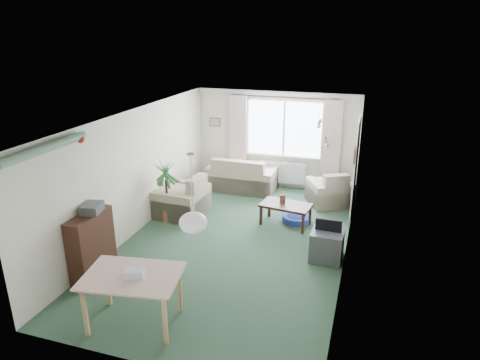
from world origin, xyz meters
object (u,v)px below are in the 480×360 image
(sofa, at_px, (242,173))
(coffee_table, at_px, (286,214))
(pet_bed, at_px, (297,218))
(tv_cube, at_px, (327,245))
(armchair_corner, at_px, (330,187))
(armchair_left, at_px, (181,195))
(dining_table, at_px, (134,300))
(bookshelf, at_px, (92,245))
(houseplant, at_px, (167,191))

(sofa, bearing_deg, coffee_table, 131.11)
(coffee_table, bearing_deg, pet_bed, 52.62)
(tv_cube, relative_size, pet_bed, 0.97)
(armchair_corner, xyz_separation_m, pet_bed, (-0.54, -1.15, -0.34))
(tv_cube, bearing_deg, armchair_left, 165.02)
(armchair_left, distance_m, dining_table, 3.62)
(bookshelf, height_order, houseplant, houseplant)
(houseplant, relative_size, tv_cube, 2.23)
(armchair_left, height_order, pet_bed, armchair_left)
(armchair_corner, bearing_deg, pet_bed, 37.84)
(armchair_left, relative_size, coffee_table, 1.00)
(pet_bed, bearing_deg, sofa, 138.93)
(coffee_table, distance_m, pet_bed, 0.35)
(pet_bed, bearing_deg, bookshelf, -132.15)
(dining_table, distance_m, pet_bed, 4.20)
(armchair_corner, bearing_deg, houseplant, 4.86)
(coffee_table, bearing_deg, houseplant, -167.23)
(bookshelf, bearing_deg, dining_table, -34.83)
(dining_table, bearing_deg, coffee_table, 70.48)
(coffee_table, xyz_separation_m, houseplant, (-2.38, -0.54, 0.43))
(pet_bed, bearing_deg, dining_table, -110.83)
(sofa, height_order, houseplant, houseplant)
(sofa, xyz_separation_m, tv_cube, (2.43, -2.82, -0.15))
(sofa, distance_m, armchair_corner, 2.20)
(coffee_table, bearing_deg, sofa, 130.87)
(armchair_corner, height_order, bookshelf, bookshelf)
(houseplant, relative_size, pet_bed, 2.16)
(sofa, distance_m, armchair_left, 2.01)
(houseplant, height_order, dining_table, houseplant)
(armchair_corner, bearing_deg, tv_cube, 68.44)
(armchair_left, bearing_deg, pet_bed, 103.75)
(houseplant, xyz_separation_m, dining_table, (1.08, -3.13, -0.29))
(sofa, relative_size, houseplant, 1.28)
(houseplant, xyz_separation_m, pet_bed, (2.57, 0.79, -0.60))
(armchair_left, xyz_separation_m, tv_cube, (3.20, -0.96, -0.18))
(coffee_table, xyz_separation_m, dining_table, (-1.30, -3.67, 0.14))
(armchair_corner, xyz_separation_m, houseplant, (-3.11, -1.93, 0.25))
(armchair_corner, xyz_separation_m, coffee_table, (-0.73, -1.39, -0.18))
(armchair_left, bearing_deg, bookshelf, -3.41)
(armchair_corner, distance_m, bookshelf, 5.34)
(houseplant, bearing_deg, armchair_left, 67.93)
(sofa, bearing_deg, bookshelf, 76.28)
(houseplant, relative_size, dining_table, 1.12)
(armchair_corner, xyz_separation_m, tv_cube, (0.24, -2.53, -0.13))
(armchair_corner, height_order, houseplant, houseplant)
(pet_bed, bearing_deg, armchair_left, -170.20)
(coffee_table, bearing_deg, armchair_left, -175.65)
(sofa, relative_size, coffee_table, 1.68)
(coffee_table, xyz_separation_m, pet_bed, (0.19, 0.25, -0.16))
(armchair_left, xyz_separation_m, houseplant, (-0.15, -0.37, 0.21))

